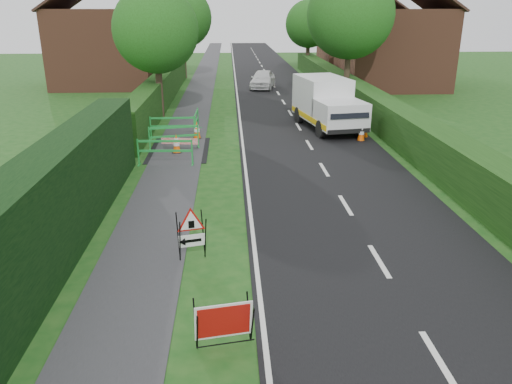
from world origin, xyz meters
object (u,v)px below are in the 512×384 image
red_rect_sign (224,322)px  works_van (327,102)px  triangle_sign (190,230)px  hatchback_car (263,79)px

red_rect_sign → works_van: size_ratio=0.19×
triangle_sign → red_rect_sign: bearing=-89.9°
hatchback_car → triangle_sign: bearing=-86.1°
hatchback_car → red_rect_sign: bearing=-83.8°
red_rect_sign → triangle_sign: (-0.79, 3.20, 0.28)m
triangle_sign → works_van: 14.52m
hatchback_car → works_van: bearing=-69.3°
red_rect_sign → works_van: bearing=63.7°
triangle_sign → hatchback_car: (3.44, 26.65, -0.09)m
triangle_sign → works_van: (5.64, 13.36, 0.51)m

